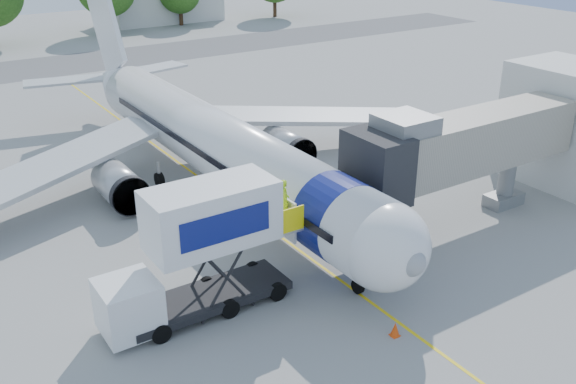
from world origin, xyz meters
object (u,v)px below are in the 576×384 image
ground_tug (450,355)px  catering_hiloader (198,253)px  aircraft (211,141)px  jet_bridge (454,148)px

ground_tug → catering_hiloader: bearing=111.5°
aircraft → ground_tug: (-0.53, -19.45, -2.24)m
aircraft → catering_hiloader: size_ratio=4.41×
catering_hiloader → ground_tug: catering_hiloader is taller
aircraft → jet_bridge: 13.77m
jet_bridge → ground_tug: (-8.52, -8.33, -3.63)m
aircraft → ground_tug: size_ratio=10.25×
aircraft → catering_hiloader: 12.77m
jet_bridge → ground_tug: jet_bridge is taller
catering_hiloader → ground_tug: bearing=-55.5°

